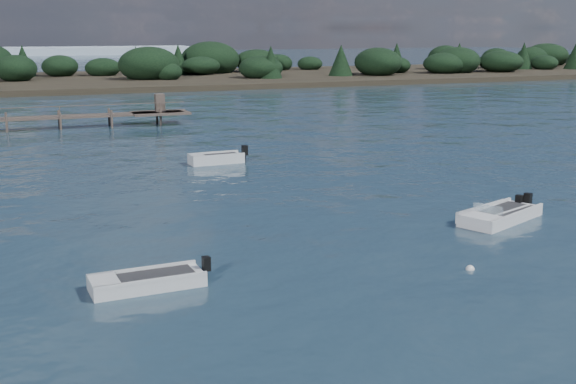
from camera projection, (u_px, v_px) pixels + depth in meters
name	position (u px, v px, depth m)	size (l,w,h in m)	color
ground	(99.00, 112.00, 74.47)	(400.00, 400.00, 0.00)	#162734
tender_far_white	(216.00, 160.00, 46.07)	(3.86, 1.54, 1.31)	#B2B7BA
dinghy_mid_white_a	(500.00, 218.00, 32.32)	(4.91, 3.44, 1.15)	silver
dinghy_mid_grey	(147.00, 284.00, 23.99)	(4.10, 1.64, 1.03)	#B2B7BA
dinghy_mid_white_b	(494.00, 216.00, 32.62)	(4.22, 2.79, 1.04)	silver
buoy_b	(470.00, 269.00, 25.83)	(0.32, 0.32, 0.32)	silver
far_headland	(224.00, 68.00, 119.18)	(190.00, 40.00, 5.80)	black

